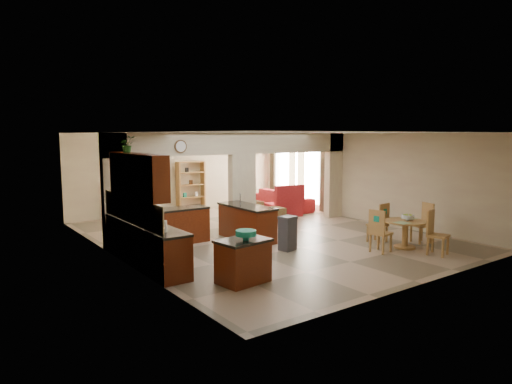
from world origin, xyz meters
TOP-DOWN VIEW (x-y plane):
  - floor at (0.00, 0.00)m, footprint 10.00×10.00m
  - ceiling at (0.00, 0.00)m, footprint 10.00×10.00m
  - wall_back at (0.00, 5.00)m, footprint 8.00×0.00m
  - wall_front at (0.00, -5.00)m, footprint 8.00×0.00m
  - wall_left at (-4.00, 0.00)m, footprint 0.00×10.00m
  - wall_right at (4.00, 0.00)m, footprint 0.00×10.00m
  - partition_left_pier at (-3.70, 1.00)m, footprint 0.60×0.25m
  - partition_center_pier at (0.00, 1.00)m, footprint 0.80×0.25m
  - partition_right_pier at (3.70, 1.00)m, footprint 0.60×0.25m
  - partition_header at (0.00, 1.00)m, footprint 8.00×0.25m
  - kitchen_counter at (-3.26, -0.25)m, footprint 2.52×3.29m
  - upper_cabinets at (-3.82, -0.80)m, footprint 0.35×2.40m
  - peninsula at (-0.60, -0.11)m, footprint 0.70×1.85m
  - wall_clock at (-2.00, 0.85)m, footprint 0.34×0.03m
  - rug at (1.20, 2.10)m, footprint 1.60×1.30m
  - fireplace at (-1.60, 4.83)m, footprint 1.60×0.35m
  - shelving_unit at (0.35, 4.82)m, footprint 1.00×0.32m
  - window_a at (3.97, 2.30)m, footprint 0.02×0.90m
  - window_b at (3.97, 4.00)m, footprint 0.02×0.90m
  - glazed_door at (3.97, 3.15)m, footprint 0.02×0.70m
  - drape_a_left at (3.93, 1.70)m, footprint 0.10×0.28m
  - drape_a_right at (3.93, 2.90)m, footprint 0.10×0.28m
  - drape_b_left at (3.93, 3.40)m, footprint 0.10×0.28m
  - drape_b_right at (3.93, 4.60)m, footprint 0.10×0.28m
  - ceiling_fan at (1.50, 3.00)m, footprint 1.00×1.00m
  - kitchen_island at (-2.67, -2.98)m, footprint 1.03×0.79m
  - teal_bowl at (-2.65, -3.04)m, footprint 0.39×0.39m
  - trash_can at (-0.46, -1.61)m, footprint 0.41×0.36m
  - dining_table at (1.99, -3.13)m, footprint 1.00×1.00m
  - fruit_bowl at (2.01, -3.17)m, footprint 0.31×0.31m
  - sofa at (3.30, 3.14)m, footprint 2.54×1.10m
  - chaise at (2.45, 2.12)m, footprint 1.22×1.06m
  - armchair at (0.94, 2.01)m, footprint 0.71×0.73m
  - ottoman at (1.59, 1.54)m, footprint 0.61×0.61m
  - plant at (-3.82, -0.28)m, footprint 0.32×0.28m
  - chair_north at (1.96, -2.40)m, footprint 0.46×0.46m
  - chair_east at (2.90, -3.03)m, footprint 0.52×0.52m
  - chair_south at (2.04, -3.89)m, footprint 0.51×0.51m
  - chair_west at (1.12, -3.04)m, footprint 0.47×0.47m

SIDE VIEW (x-z plane):
  - floor at x=0.00m, z-range 0.00..0.00m
  - rug at x=1.20m, z-range 0.00..0.01m
  - chaise at x=2.45m, z-range 0.00..0.43m
  - ottoman at x=1.59m, z-range 0.00..0.43m
  - armchair at x=0.94m, z-range 0.00..0.66m
  - sofa at x=3.30m, z-range 0.00..0.73m
  - trash_can at x=-0.46m, z-range 0.00..0.76m
  - kitchen_island at x=-2.67m, z-range 0.00..0.83m
  - peninsula at x=-0.60m, z-range 0.00..0.91m
  - dining_table at x=1.99m, z-range 0.12..0.80m
  - kitchen_counter at x=-3.26m, z-range -0.27..1.20m
  - chair_north at x=1.96m, z-range 0.04..1.07m
  - chair_east at x=2.90m, z-range 0.04..1.07m
  - chair_south at x=2.04m, z-range 0.04..1.07m
  - chair_west at x=1.12m, z-range 0.04..1.07m
  - fireplace at x=-1.60m, z-range 0.01..1.21m
  - fruit_bowl at x=2.01m, z-range 0.68..0.84m
  - shelving_unit at x=0.35m, z-range 0.00..1.80m
  - teal_bowl at x=-2.65m, z-range 0.82..1.00m
  - glazed_door at x=3.97m, z-range 0.00..2.10m
  - partition_center_pier at x=0.00m, z-range 0.00..2.20m
  - drape_a_left at x=3.93m, z-range 0.05..2.35m
  - drape_a_right at x=3.93m, z-range 0.05..2.35m
  - drape_b_left at x=3.93m, z-range 0.05..2.35m
  - drape_b_right at x=3.93m, z-range 0.05..2.35m
  - window_a at x=3.97m, z-range 0.25..2.15m
  - window_b at x=3.97m, z-range 0.25..2.15m
  - partition_left_pier at x=-3.70m, z-range 0.00..2.80m
  - partition_right_pier at x=3.70m, z-range 0.00..2.80m
  - wall_back at x=0.00m, z-range -2.60..5.40m
  - wall_front at x=0.00m, z-range -2.60..5.40m
  - wall_left at x=-4.00m, z-range -3.60..6.40m
  - wall_right at x=4.00m, z-range -3.60..6.40m
  - upper_cabinets at x=-3.82m, z-range 1.47..2.37m
  - wall_clock at x=-2.00m, z-range 2.28..2.62m
  - partition_header at x=0.00m, z-range 2.20..2.80m
  - plant at x=-3.82m, z-range 2.37..2.72m
  - ceiling_fan at x=1.50m, z-range 2.51..2.61m
  - ceiling at x=0.00m, z-range 2.80..2.80m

